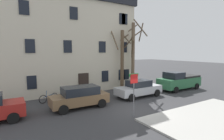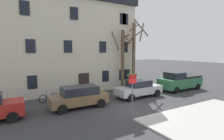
{
  "view_description": "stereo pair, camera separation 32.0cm",
  "coord_description": "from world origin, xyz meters",
  "px_view_note": "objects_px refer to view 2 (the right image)",
  "views": [
    {
      "loc": [
        -8.24,
        -10.1,
        4.37
      ],
      "look_at": [
        0.6,
        4.12,
        2.58
      ],
      "focal_mm": 28.63,
      "sensor_mm": 36.0,
      "label": 1
    },
    {
      "loc": [
        -7.97,
        -10.26,
        4.37
      ],
      "look_at": [
        0.6,
        4.12,
        2.58
      ],
      "focal_mm": 28.63,
      "sensor_mm": 36.0,
      "label": 2
    }
  ],
  "objects_px": {
    "building_main": "(67,38)",
    "tree_bare_mid": "(134,52)",
    "car_silver_sedan": "(139,89)",
    "tree_bare_near": "(123,58)",
    "street_sign_pole": "(132,87)",
    "bicycle_leaning": "(49,98)",
    "car_brown_wagon": "(79,96)",
    "pickup_truck_green": "(180,81)"
  },
  "relations": [
    {
      "from": "tree_bare_near",
      "to": "tree_bare_mid",
      "type": "bearing_deg",
      "value": -2.55
    },
    {
      "from": "building_main",
      "to": "pickup_truck_green",
      "type": "bearing_deg",
      "value": -38.22
    },
    {
      "from": "tree_bare_near",
      "to": "car_brown_wagon",
      "type": "height_order",
      "value": "tree_bare_near"
    },
    {
      "from": "building_main",
      "to": "street_sign_pole",
      "type": "height_order",
      "value": "building_main"
    },
    {
      "from": "car_brown_wagon",
      "to": "car_silver_sedan",
      "type": "bearing_deg",
      "value": 1.34
    },
    {
      "from": "tree_bare_mid",
      "to": "pickup_truck_green",
      "type": "relative_size",
      "value": 1.44
    },
    {
      "from": "street_sign_pole",
      "to": "pickup_truck_green",
      "type": "bearing_deg",
      "value": 21.86
    },
    {
      "from": "street_sign_pole",
      "to": "bicycle_leaning",
      "type": "relative_size",
      "value": 1.71
    },
    {
      "from": "tree_bare_mid",
      "to": "car_silver_sedan",
      "type": "distance_m",
      "value": 5.11
    },
    {
      "from": "car_brown_wagon",
      "to": "bicycle_leaning",
      "type": "relative_size",
      "value": 2.6
    },
    {
      "from": "car_silver_sedan",
      "to": "street_sign_pole",
      "type": "xyz_separation_m",
      "value": [
        -3.66,
        -3.79,
        1.21
      ]
    },
    {
      "from": "tree_bare_near",
      "to": "street_sign_pole",
      "type": "distance_m",
      "value": 8.4
    },
    {
      "from": "tree_bare_near",
      "to": "car_silver_sedan",
      "type": "bearing_deg",
      "value": -97.53
    },
    {
      "from": "tree_bare_near",
      "to": "bicycle_leaning",
      "type": "relative_size",
      "value": 4.09
    },
    {
      "from": "bicycle_leaning",
      "to": "building_main",
      "type": "bearing_deg",
      "value": 58.91
    },
    {
      "from": "tree_bare_mid",
      "to": "car_silver_sedan",
      "type": "xyz_separation_m",
      "value": [
        -1.93,
        -3.3,
        -3.39
      ]
    },
    {
      "from": "building_main",
      "to": "pickup_truck_green",
      "type": "xyz_separation_m",
      "value": [
        10.37,
        -8.16,
        -4.87
      ]
    },
    {
      "from": "car_brown_wagon",
      "to": "street_sign_pole",
      "type": "xyz_separation_m",
      "value": [
        2.37,
        -3.65,
        1.15
      ]
    },
    {
      "from": "tree_bare_mid",
      "to": "bicycle_leaning",
      "type": "bearing_deg",
      "value": -176.27
    },
    {
      "from": "building_main",
      "to": "bicycle_leaning",
      "type": "distance_m",
      "value": 8.53
    },
    {
      "from": "car_brown_wagon",
      "to": "bicycle_leaning",
      "type": "bearing_deg",
      "value": 121.27
    },
    {
      "from": "street_sign_pole",
      "to": "bicycle_leaning",
      "type": "height_order",
      "value": "street_sign_pole"
    },
    {
      "from": "building_main",
      "to": "tree_bare_mid",
      "type": "height_order",
      "value": "building_main"
    },
    {
      "from": "building_main",
      "to": "car_brown_wagon",
      "type": "xyz_separation_m",
      "value": [
        -1.66,
        -8.39,
        -5.0
      ]
    },
    {
      "from": "car_brown_wagon",
      "to": "pickup_truck_green",
      "type": "xyz_separation_m",
      "value": [
        12.03,
        0.23,
        0.13
      ]
    },
    {
      "from": "building_main",
      "to": "car_brown_wagon",
      "type": "relative_size",
      "value": 3.31
    },
    {
      "from": "tree_bare_near",
      "to": "car_silver_sedan",
      "type": "height_order",
      "value": "tree_bare_near"
    },
    {
      "from": "pickup_truck_green",
      "to": "street_sign_pole",
      "type": "xyz_separation_m",
      "value": [
        -9.66,
        -3.87,
        1.03
      ]
    },
    {
      "from": "building_main",
      "to": "car_brown_wagon",
      "type": "bearing_deg",
      "value": -101.21
    },
    {
      "from": "tree_bare_near",
      "to": "street_sign_pole",
      "type": "height_order",
      "value": "tree_bare_near"
    },
    {
      "from": "pickup_truck_green",
      "to": "bicycle_leaning",
      "type": "xyz_separation_m",
      "value": [
        -13.74,
        2.58,
        -0.63
      ]
    },
    {
      "from": "pickup_truck_green",
      "to": "street_sign_pole",
      "type": "distance_m",
      "value": 10.46
    },
    {
      "from": "tree_bare_mid",
      "to": "street_sign_pole",
      "type": "relative_size",
      "value": 2.66
    },
    {
      "from": "car_silver_sedan",
      "to": "tree_bare_near",
      "type": "bearing_deg",
      "value": 82.47
    },
    {
      "from": "car_silver_sedan",
      "to": "pickup_truck_green",
      "type": "distance_m",
      "value": 6.01
    },
    {
      "from": "building_main",
      "to": "pickup_truck_green",
      "type": "height_order",
      "value": "building_main"
    },
    {
      "from": "tree_bare_mid",
      "to": "car_brown_wagon",
      "type": "relative_size",
      "value": 1.75
    },
    {
      "from": "tree_bare_mid",
      "to": "car_brown_wagon",
      "type": "height_order",
      "value": "tree_bare_mid"
    },
    {
      "from": "car_silver_sedan",
      "to": "street_sign_pole",
      "type": "distance_m",
      "value": 5.4
    },
    {
      "from": "car_brown_wagon",
      "to": "car_silver_sedan",
      "type": "distance_m",
      "value": 6.03
    },
    {
      "from": "building_main",
      "to": "car_silver_sedan",
      "type": "bearing_deg",
      "value": -62.11
    },
    {
      "from": "tree_bare_mid",
      "to": "building_main",
      "type": "bearing_deg",
      "value": 141.79
    }
  ]
}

